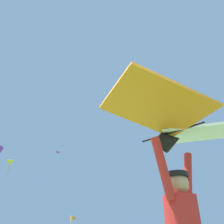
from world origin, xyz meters
name	(u,v)px	position (x,y,z in m)	size (l,w,h in m)	color
held_stunt_kite	(178,125)	(0.24, -0.33, 2.15)	(2.13, 1.31, 0.44)	black
distant_kite_yellow_mid_left	(10,163)	(5.12, 30.64, 10.26)	(1.36, 1.41, 2.23)	yellow
distant_kite_blue_overhead_distant	(43,182)	(10.06, 31.13, 8.53)	(0.62, 0.61, 0.23)	blue
distant_kite_purple_low_right	(58,152)	(11.95, 31.64, 13.43)	(0.56, 0.55, 0.21)	purple
marker_flag	(73,222)	(3.57, 8.54, 1.80)	(0.30, 0.24, 2.07)	silver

